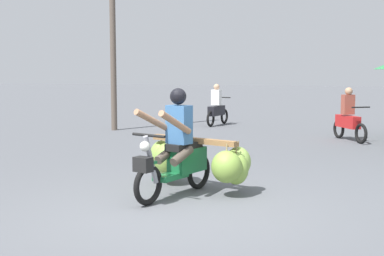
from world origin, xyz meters
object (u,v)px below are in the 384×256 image
(motorbike_distant_ahead_right, at_px, (348,119))
(utility_pole, at_px, (113,20))
(motorbike_distant_ahead_left, at_px, (217,109))
(motorbike_main_loaded, at_px, (189,157))

(motorbike_distant_ahead_right, relative_size, utility_pole, 0.22)
(motorbike_distant_ahead_left, bearing_deg, motorbike_main_loaded, -81.02)
(motorbike_main_loaded, distance_m, motorbike_distant_ahead_right, 7.08)
(motorbike_main_loaded, relative_size, utility_pole, 0.30)
(motorbike_main_loaded, bearing_deg, motorbike_distant_ahead_right, 68.27)
(motorbike_main_loaded, distance_m, utility_pole, 8.95)
(motorbike_distant_ahead_right, bearing_deg, motorbike_distant_ahead_left, 145.00)
(motorbike_distant_ahead_left, distance_m, motorbike_distant_ahead_right, 5.03)
(motorbike_main_loaded, xyz_separation_m, utility_pole, (-4.31, 7.31, 2.84))
(utility_pole, bearing_deg, motorbike_main_loaded, -59.51)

